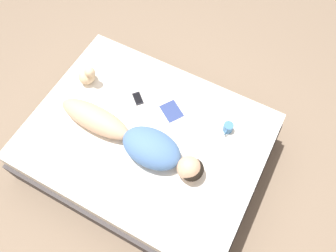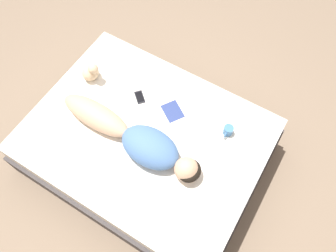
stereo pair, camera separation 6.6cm
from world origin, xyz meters
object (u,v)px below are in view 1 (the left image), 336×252
Objects in this scene: open_magazine at (182,106)px; coffee_mug at (228,128)px; person at (136,140)px; cell_phone at (138,98)px.

coffee_mug is (0.03, 0.44, 0.04)m from open_magazine.
person reaches higher than coffee_mug.
person is at bearing 15.07° from open_magazine.
open_magazine is 4.55× the size of coffee_mug.
coffee_mug reaches higher than cell_phone.
cell_phone is (0.09, -0.83, -0.04)m from coffee_mug.
person is 2.52× the size of open_magazine.
cell_phone is (0.12, -0.39, 0.00)m from open_magazine.
cell_phone is (-0.39, -0.22, -0.09)m from person.
open_magazine is at bearing -93.62° from coffee_mug.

